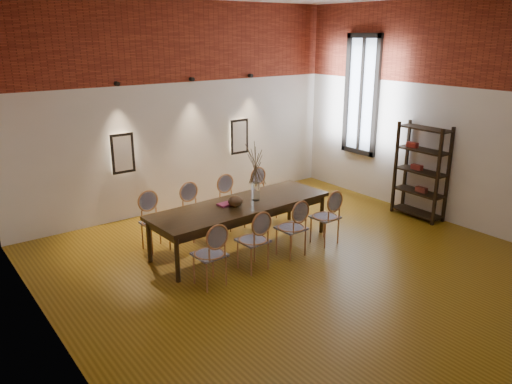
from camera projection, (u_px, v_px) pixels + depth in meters
floor at (299, 266)px, 7.63m from camera, size 7.00×7.00×0.02m
wall_back at (181, 108)px, 9.72m from camera, size 7.00×0.10×4.00m
wall_left at (38, 179)px, 4.99m from camera, size 0.10×7.00×4.00m
wall_right at (449, 114)px, 9.04m from camera, size 0.10×7.00×4.00m
brick_band_back at (179, 41)px, 9.29m from camera, size 7.00×0.02×1.50m
brick_band_left at (28, 49)px, 4.65m from camera, size 0.02×7.00×1.50m
brick_band_right at (455, 42)px, 8.62m from camera, size 0.02×7.00×1.50m
niche_left at (122, 153)px, 9.12m from camera, size 0.36×0.06×0.66m
niche_right at (239, 136)px, 10.60m from camera, size 0.36×0.06×0.66m
spot_fixture_left at (117, 84)px, 8.71m from camera, size 0.08×0.10×0.08m
spot_fixture_mid at (192, 79)px, 9.57m from camera, size 0.08×0.10×0.08m
spot_fixture_right at (251, 76)px, 10.37m from camera, size 0.08×0.10×0.08m
window_glass at (362, 95)px, 10.47m from camera, size 0.02×0.78×2.38m
window_frame at (361, 95)px, 10.46m from camera, size 0.08×0.90×2.50m
window_mullion at (361, 95)px, 10.46m from camera, size 0.06×0.06×2.40m
dining_table at (241, 225)px, 8.22m from camera, size 3.14×1.13×0.75m
chair_near_a at (209, 254)px, 6.91m from camera, size 0.46×0.46×0.94m
chair_near_b at (253, 240)px, 7.38m from camera, size 0.46×0.46×0.94m
chair_near_c at (291, 228)px, 7.85m from camera, size 0.46×0.46×0.94m
chair_near_d at (325, 217)px, 8.32m from camera, size 0.46×0.46×0.94m
chair_far_a at (155, 223)px, 8.06m from camera, size 0.46×0.46×0.94m
chair_far_b at (196, 212)px, 8.53m from camera, size 0.46×0.46×0.94m
chair_far_c at (232, 203)px, 9.00m from camera, size 0.46×0.46×0.94m
chair_far_d at (265, 195)px, 9.47m from camera, size 0.46×0.46×0.94m
vase at (255, 191)px, 8.24m from camera, size 0.14×0.14×0.30m
dried_branches at (255, 165)px, 8.10m from camera, size 0.50×0.50×0.70m
bowl at (235, 201)px, 7.95m from camera, size 0.24×0.24×0.18m
book at (226, 204)px, 8.03m from camera, size 0.27×0.19×0.03m
shelving_rack at (421, 171)px, 9.42m from camera, size 0.40×1.01×1.80m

